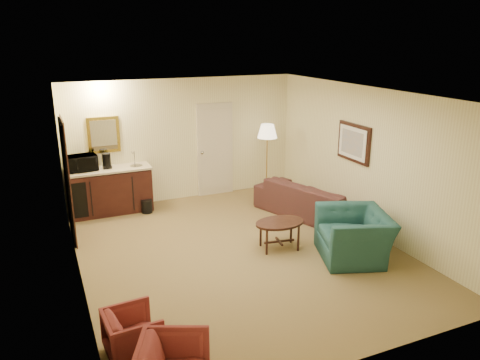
% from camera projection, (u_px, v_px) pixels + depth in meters
% --- Properties ---
extents(ground, '(6.00, 6.00, 0.00)m').
position_uv_depth(ground, '(240.00, 252.00, 7.76)').
color(ground, olive).
rests_on(ground, ground).
extents(room_walls, '(5.02, 6.01, 2.61)m').
position_uv_depth(room_walls, '(216.00, 142.00, 7.89)').
color(room_walls, '#F9F2BB').
rests_on(room_walls, ground).
extents(wetbar_cabinet, '(1.64, 0.58, 0.92)m').
position_uv_depth(wetbar_cabinet, '(110.00, 191.00, 9.37)').
color(wetbar_cabinet, '#331510').
rests_on(wetbar_cabinet, ground).
extents(sofa, '(1.47, 2.44, 0.92)m').
position_uv_depth(sofa, '(313.00, 194.00, 9.15)').
color(sofa, black).
rests_on(sofa, ground).
extents(teal_armchair, '(1.10, 1.36, 1.03)m').
position_uv_depth(teal_armchair, '(354.00, 228.00, 7.43)').
color(teal_armchair, '#1C4848').
rests_on(teal_armchair, ground).
extents(rose_chair_near, '(0.58, 0.61, 0.59)m').
position_uv_depth(rose_chair_near, '(133.00, 331.00, 5.19)').
color(rose_chair_near, maroon).
rests_on(rose_chair_near, ground).
extents(coffee_table, '(0.92, 0.69, 0.49)m').
position_uv_depth(coffee_table, '(279.00, 235.00, 7.82)').
color(coffee_table, black).
rests_on(coffee_table, ground).
extents(floor_lamp, '(0.44, 0.44, 1.62)m').
position_uv_depth(floor_lamp, '(267.00, 160.00, 10.27)').
color(floor_lamp, gold).
rests_on(floor_lamp, ground).
extents(waste_bin, '(0.26, 0.26, 0.27)m').
position_uv_depth(waste_bin, '(147.00, 206.00, 9.44)').
color(waste_bin, black).
rests_on(waste_bin, ground).
extents(microwave, '(0.59, 0.37, 0.38)m').
position_uv_depth(microwave, '(82.00, 161.00, 9.04)').
color(microwave, black).
rests_on(microwave, wetbar_cabinet).
extents(coffee_maker, '(0.18, 0.18, 0.30)m').
position_uv_depth(coffee_maker, '(107.00, 161.00, 9.21)').
color(coffee_maker, black).
rests_on(coffee_maker, wetbar_cabinet).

